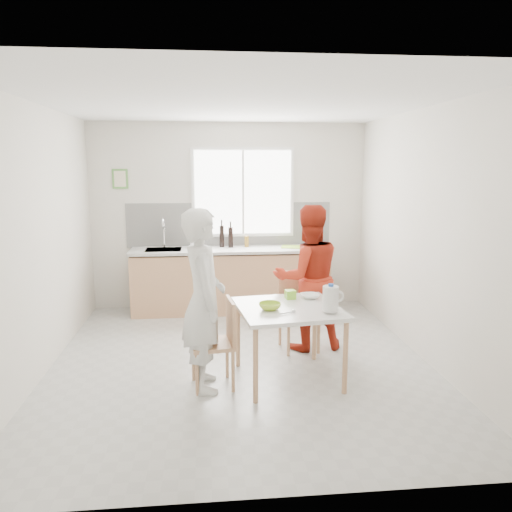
{
  "coord_description": "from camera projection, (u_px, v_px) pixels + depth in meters",
  "views": [
    {
      "loc": [
        -0.34,
        -5.08,
        2.1
      ],
      "look_at": [
        0.19,
        0.2,
        1.13
      ],
      "focal_mm": 35.0,
      "sensor_mm": 36.0,
      "label": 1
    }
  ],
  "objects": [
    {
      "name": "jar_amber",
      "position": [
        247.0,
        241.0,
        7.24
      ],
      "size": [
        0.06,
        0.06,
        0.16
      ],
      "primitive_type": "cylinder",
      "color": "olive",
      "rests_on": "kitchen_counter"
    },
    {
      "name": "kitchen_counter",
      "position": [
        231.0,
        282.0,
        7.22
      ],
      "size": [
        2.84,
        0.64,
        1.37
      ],
      "color": "tan",
      "rests_on": "ground"
    },
    {
      "name": "picture_frame",
      "position": [
        120.0,
        179.0,
        7.08
      ],
      "size": [
        0.22,
        0.03,
        0.28
      ],
      "color": "#5C9C47",
      "rests_on": "room_shell"
    },
    {
      "name": "soap_bottle",
      "position": [
        193.0,
        242.0,
        7.17
      ],
      "size": [
        0.09,
        0.09,
        0.18
      ],
      "primitive_type": "imported",
      "rotation": [
        0.0,
        0.0,
        0.09
      ],
      "color": "#999999",
      "rests_on": "kitchen_counter"
    },
    {
      "name": "spoon",
      "position": [
        287.0,
        313.0,
        4.6
      ],
      "size": [
        0.15,
        0.08,
        0.01
      ],
      "primitive_type": "cylinder",
      "rotation": [
        0.0,
        1.57,
        0.47
      ],
      "color": "#A5A5AA",
      "rests_on": "dining_table"
    },
    {
      "name": "bowl_green",
      "position": [
        270.0,
        306.0,
        4.74
      ],
      "size": [
        0.23,
        0.23,
        0.07
      ],
      "primitive_type": "imported",
      "rotation": [
        0.0,
        0.0,
        0.12
      ],
      "color": "#A8D130",
      "rests_on": "dining_table"
    },
    {
      "name": "chair_left",
      "position": [
        219.0,
        339.0,
        4.74
      ],
      "size": [
        0.44,
        0.44,
        0.85
      ],
      "rotation": [
        0.0,
        0.0,
        -1.45
      ],
      "color": "tan",
      "rests_on": "ground"
    },
    {
      "name": "ground",
      "position": [
        240.0,
        362.0,
        5.39
      ],
      "size": [
        4.5,
        4.5,
        0.0
      ],
      "primitive_type": "plane",
      "color": "#B7B7B2",
      "rests_on": "ground"
    },
    {
      "name": "wine_bottle_a",
      "position": [
        222.0,
        236.0,
        7.22
      ],
      "size": [
        0.07,
        0.07,
        0.32
      ],
      "primitive_type": "cylinder",
      "color": "black",
      "rests_on": "kitchen_counter"
    },
    {
      "name": "window",
      "position": [
        243.0,
        192.0,
        7.28
      ],
      "size": [
        1.5,
        0.06,
        1.3
      ],
      "color": "white",
      "rests_on": "room_shell"
    },
    {
      "name": "wine_bottle_b",
      "position": [
        231.0,
        237.0,
        7.18
      ],
      "size": [
        0.07,
        0.07,
        0.3
      ],
      "primitive_type": "cylinder",
      "color": "black",
      "rests_on": "kitchen_counter"
    },
    {
      "name": "milk_jug",
      "position": [
        331.0,
        298.0,
        4.61
      ],
      "size": [
        0.2,
        0.15,
        0.26
      ],
      "rotation": [
        0.0,
        0.0,
        0.12
      ],
      "color": "white",
      "rests_on": "dining_table"
    },
    {
      "name": "backsplash",
      "position": [
        230.0,
        225.0,
        7.36
      ],
      "size": [
        3.0,
        0.02,
        0.65
      ],
      "primitive_type": "cube",
      "color": "white",
      "rests_on": "room_shell"
    },
    {
      "name": "bowl_white",
      "position": [
        310.0,
        296.0,
        5.14
      ],
      "size": [
        0.21,
        0.21,
        0.05
      ],
      "primitive_type": "imported",
      "rotation": [
        0.0,
        0.0,
        0.12
      ],
      "color": "white",
      "rests_on": "dining_table"
    },
    {
      "name": "person_red",
      "position": [
        308.0,
        278.0,
        5.68
      ],
      "size": [
        0.88,
        0.72,
        1.66
      ],
      "primitive_type": "imported",
      "rotation": [
        0.0,
        0.0,
        3.26
      ],
      "color": "red",
      "rests_on": "ground"
    },
    {
      "name": "cutting_board",
      "position": [
        294.0,
        247.0,
        7.22
      ],
      "size": [
        0.41,
        0.34,
        0.01
      ],
      "primitive_type": "cube",
      "rotation": [
        0.0,
        0.0,
        -0.28
      ],
      "color": "#9BCF2F",
      "rests_on": "kitchen_counter"
    },
    {
      "name": "chair_far",
      "position": [
        297.0,
        307.0,
        5.74
      ],
      "size": [
        0.46,
        0.46,
        0.89
      ],
      "rotation": [
        0.0,
        0.0,
        0.12
      ],
      "color": "tan",
      "rests_on": "ground"
    },
    {
      "name": "green_box",
      "position": [
        290.0,
        294.0,
        5.12
      ],
      "size": [
        0.11,
        0.11,
        0.09
      ],
      "primitive_type": "cube",
      "rotation": [
        0.0,
        0.0,
        0.12
      ],
      "color": "#89D731",
      "rests_on": "dining_table"
    },
    {
      "name": "person_white",
      "position": [
        204.0,
        300.0,
        4.64
      ],
      "size": [
        0.48,
        0.67,
        1.72
      ],
      "primitive_type": "imported",
      "rotation": [
        0.0,
        0.0,
        1.69
      ],
      "color": "white",
      "rests_on": "ground"
    },
    {
      "name": "room_shell",
      "position": [
        239.0,
        210.0,
        5.09
      ],
      "size": [
        4.5,
        4.5,
        4.5
      ],
      "color": "silver",
      "rests_on": "ground"
    },
    {
      "name": "dining_table",
      "position": [
        289.0,
        314.0,
        4.85
      ],
      "size": [
        1.07,
        1.07,
        0.74
      ],
      "rotation": [
        0.0,
        0.0,
        0.12
      ],
      "color": "white",
      "rests_on": "ground"
    }
  ]
}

